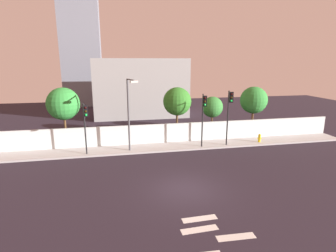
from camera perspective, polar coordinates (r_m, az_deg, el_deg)
ground_plane at (r=17.05m, az=3.61°, el=-13.27°), size 80.00×80.00×0.00m
sidewalk at (r=24.44m, az=-1.36°, el=-4.56°), size 36.00×2.40×0.15m
perimeter_wall at (r=25.38m, az=-1.89°, el=-1.58°), size 36.00×0.18×1.80m
crosswalk_marking at (r=13.34m, az=8.65°, el=-21.84°), size 3.78×3.05×0.01m
traffic_light_left at (r=22.23m, az=-17.21°, el=1.51°), size 0.49×1.23×4.26m
traffic_light_center at (r=24.16m, az=12.97°, el=3.95°), size 0.47×1.27×5.02m
traffic_light_right at (r=23.18m, az=7.60°, el=3.42°), size 0.51×1.48×4.79m
street_lamp_curbside at (r=22.55m, az=-8.24°, el=3.57°), size 0.83×1.78×6.18m
fire_hydrant at (r=27.13m, az=18.90°, el=-2.36°), size 0.44×0.26×0.79m
roadside_tree_leftmost at (r=26.32m, az=-21.43°, el=4.41°), size 2.97×2.97×5.41m
roadside_tree_midleft at (r=26.64m, az=1.97°, el=5.23°), size 2.80×2.80×5.23m
roadside_tree_midright at (r=27.84m, az=9.43°, el=3.99°), size 2.15×2.15×4.22m
roadside_tree_rightmost at (r=29.68m, az=17.79°, el=5.25°), size 2.83×2.83×5.14m
low_building_distant at (r=38.52m, az=-5.84°, el=8.11°), size 12.89×6.00×8.08m
tower_on_skyline at (r=50.63m, az=-18.21°, el=18.21°), size 6.51×5.00×24.61m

